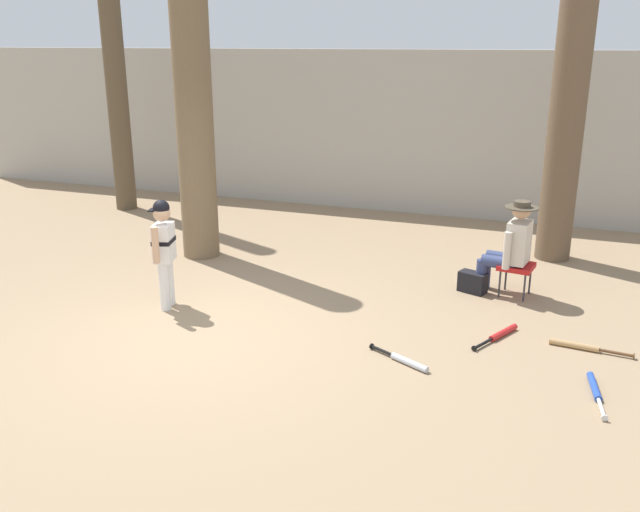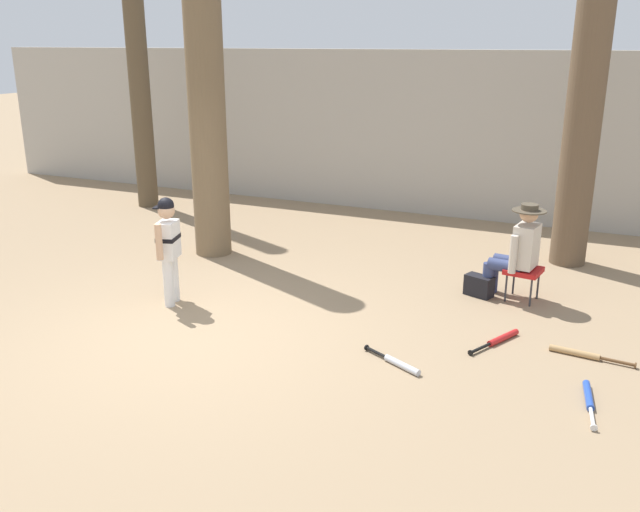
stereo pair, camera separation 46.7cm
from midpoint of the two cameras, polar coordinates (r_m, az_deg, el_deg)
ground_plane at (r=7.38m, az=-12.11°, el=-6.95°), size 60.00×60.00×0.00m
concrete_back_wall at (r=12.66m, az=3.24°, el=10.47°), size 18.00×0.36×2.88m
tree_near_player at (r=9.80m, az=-11.89°, el=11.19°), size 0.83×0.83×4.79m
tree_behind_spectator at (r=9.98m, az=18.71°, el=10.26°), size 0.64×0.64×4.39m
young_ballplayer at (r=8.11m, az=-14.65°, el=0.75°), size 0.43×0.57×1.31m
folding_stool at (r=8.59m, az=14.71°, el=-0.97°), size 0.46×0.46×0.41m
seated_spectator at (r=8.53m, az=14.21°, el=0.89°), size 0.68×0.54×1.20m
handbag_beside_stool at (r=8.66m, az=11.23°, el=-2.20°), size 0.38×0.28×0.26m
tree_far_left at (r=13.05m, az=-18.09°, el=16.55°), size 0.64×0.64×6.61m
bat_blue_youth at (r=6.59m, az=20.27°, el=-10.55°), size 0.17×0.79×0.07m
bat_aluminum_silver at (r=6.73m, az=5.18°, el=-8.79°), size 0.68×0.39×0.07m
bat_red_barrel at (r=7.46m, az=13.19°, el=-6.47°), size 0.40×0.76×0.07m
bat_wood_tan at (r=7.41m, az=19.41°, el=-7.21°), size 0.82×0.15×0.07m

